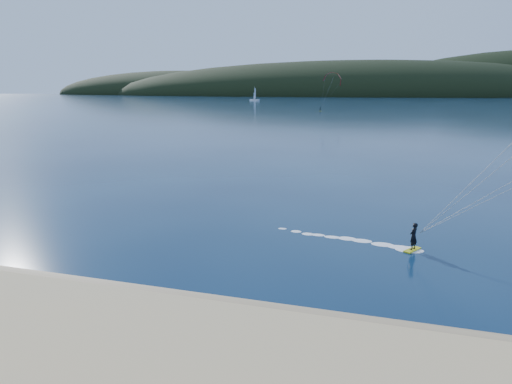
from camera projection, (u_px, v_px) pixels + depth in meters
ground at (135, 350)px, 19.08m from camera, size 1800.00×1800.00×0.00m
wet_sand at (180, 302)px, 23.28m from camera, size 220.00×2.50×0.10m
headland at (380, 96)px, 715.48m from camera, size 1200.00×310.00×140.00m
kitesurfer_far at (332, 82)px, 211.45m from camera, size 11.39×8.44×17.67m
sailboat at (255, 100)px, 415.53m from camera, size 9.37×6.04×13.34m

